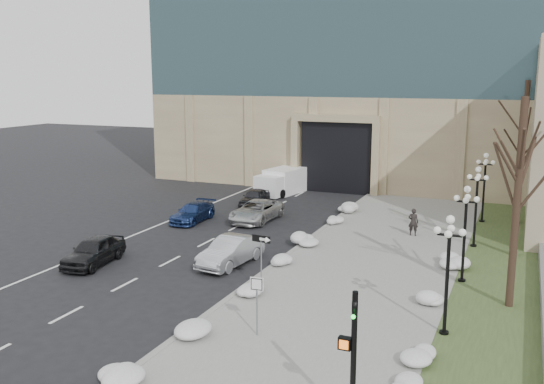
{
  "coord_description": "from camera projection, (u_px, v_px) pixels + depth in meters",
  "views": [
    {
      "loc": [
        10.66,
        -16.6,
        9.88
      ],
      "look_at": [
        -2.04,
        13.54,
        3.5
      ],
      "focal_mm": 40.0,
      "sensor_mm": 36.0,
      "label": 1
    }
  ],
  "objects": [
    {
      "name": "ground",
      "position": [
        175.0,
        364.0,
        20.97
      ],
      "size": [
        160.0,
        160.0,
        0.0
      ],
      "primitive_type": "plane",
      "color": "black",
      "rests_on": "ground"
    },
    {
      "name": "sidewalk",
      "position": [
        371.0,
        261.0,
        32.29
      ],
      "size": [
        9.0,
        40.0,
        0.12
      ],
      "primitive_type": "cube",
      "color": "gray",
      "rests_on": "ground"
    },
    {
      "name": "curb",
      "position": [
        292.0,
        252.0,
        34.0
      ],
      "size": [
        0.3,
        40.0,
        0.14
      ],
      "primitive_type": "cube",
      "color": "gray",
      "rests_on": "ground"
    },
    {
      "name": "grass_strip",
      "position": [
        501.0,
        277.0,
        29.81
      ],
      "size": [
        4.0,
        40.0,
        0.1
      ],
      "primitive_type": "cube",
      "color": "#374924",
      "rests_on": "ground"
    },
    {
      "name": "car_a",
      "position": [
        94.0,
        251.0,
        31.84
      ],
      "size": [
        2.27,
        4.53,
        1.48
      ],
      "primitive_type": "imported",
      "rotation": [
        0.0,
        0.0,
        0.12
      ],
      "color": "black",
      "rests_on": "ground"
    },
    {
      "name": "car_b",
      "position": [
        231.0,
        251.0,
        31.75
      ],
      "size": [
        2.09,
        4.69,
        1.5
      ],
      "primitive_type": "imported",
      "rotation": [
        0.0,
        0.0,
        -0.11
      ],
      "color": "#AFB2B8",
      "rests_on": "ground"
    },
    {
      "name": "car_c",
      "position": [
        193.0,
        213.0,
        41.18
      ],
      "size": [
        1.85,
        4.31,
        1.24
      ],
      "primitive_type": "imported",
      "rotation": [
        0.0,
        0.0,
        0.03
      ],
      "color": "navy",
      "rests_on": "ground"
    },
    {
      "name": "car_d",
      "position": [
        256.0,
        211.0,
        41.26
      ],
      "size": [
        2.43,
        5.09,
        1.4
      ],
      "primitive_type": "imported",
      "rotation": [
        0.0,
        0.0,
        -0.02
      ],
      "color": "#BABABA",
      "rests_on": "ground"
    },
    {
      "name": "car_e",
      "position": [
        255.0,
        197.0,
        46.14
      ],
      "size": [
        1.8,
        3.88,
        1.29
      ],
      "primitive_type": "imported",
      "rotation": [
        0.0,
        0.0,
        0.07
      ],
      "color": "#2A2A2E",
      "rests_on": "ground"
    },
    {
      "name": "pedestrian",
      "position": [
        413.0,
        222.0,
        37.11
      ],
      "size": [
        0.62,
        0.41,
        1.7
      ],
      "primitive_type": "imported",
      "rotation": [
        0.0,
        0.0,
        3.14
      ],
      "color": "black",
      "rests_on": "sidewalk"
    },
    {
      "name": "box_truck",
      "position": [
        286.0,
        181.0,
        51.29
      ],
      "size": [
        3.37,
        6.82,
        2.07
      ],
      "rotation": [
        0.0,
        0.0,
        -0.18
      ],
      "color": "white",
      "rests_on": "ground"
    },
    {
      "name": "one_way_sign",
      "position": [
        264.0,
        246.0,
        27.57
      ],
      "size": [
        0.99,
        0.29,
        2.65
      ],
      "rotation": [
        0.0,
        0.0,
        -0.12
      ],
      "color": "slate",
      "rests_on": "ground"
    },
    {
      "name": "keep_sign",
      "position": [
        257.0,
        294.0,
        22.73
      ],
      "size": [
        0.52,
        0.11,
        2.41
      ],
      "rotation": [
        0.0,
        0.0,
        0.1
      ],
      "color": "slate",
      "rests_on": "ground"
    },
    {
      "name": "traffic_signal",
      "position": [
        352.0,
        362.0,
        16.72
      ],
      "size": [
        0.7,
        0.93,
        4.12
      ],
      "rotation": [
        0.0,
        0.0,
        -0.0
      ],
      "color": "black",
      "rests_on": "ground"
    },
    {
      "name": "snow_clump_a",
      "position": [
        116.0,
        382.0,
        19.15
      ],
      "size": [
        1.1,
        1.6,
        0.36
      ],
      "primitive_type": "ellipsoid",
      "color": "silver",
      "rests_on": "sidewalk"
    },
    {
      "name": "snow_clump_b",
      "position": [
        188.0,
        329.0,
        23.11
      ],
      "size": [
        1.1,
        1.6,
        0.36
      ],
      "primitive_type": "ellipsoid",
      "color": "silver",
      "rests_on": "sidewalk"
    },
    {
      "name": "snow_clump_c",
      "position": [
        248.0,
        290.0,
        27.27
      ],
      "size": [
        1.1,
        1.6,
        0.36
      ],
      "primitive_type": "ellipsoid",
      "color": "silver",
      "rests_on": "sidewalk"
    },
    {
      "name": "snow_clump_d",
      "position": [
        283.0,
        263.0,
        31.31
      ],
      "size": [
        1.1,
        1.6,
        0.36
      ],
      "primitive_type": "ellipsoid",
      "color": "silver",
      "rests_on": "sidewalk"
    },
    {
      "name": "snow_clump_e",
      "position": [
        306.0,
        241.0,
        35.43
      ],
      "size": [
        1.1,
        1.6,
        0.36
      ],
      "primitive_type": "ellipsoid",
      "color": "silver",
      "rests_on": "sidewalk"
    },
    {
      "name": "snow_clump_f",
      "position": [
        334.0,
        221.0,
        40.2
      ],
      "size": [
        1.1,
        1.6,
        0.36
      ],
      "primitive_type": "ellipsoid",
      "color": "silver",
      "rests_on": "sidewalk"
    },
    {
      "name": "snow_clump_g",
      "position": [
        347.0,
        209.0,
        43.58
      ],
      "size": [
        1.1,
        1.6,
        0.36
      ],
      "primitive_type": "ellipsoid",
      "color": "silver",
      "rests_on": "sidewalk"
    },
    {
      "name": "snow_clump_h",
      "position": [
        417.0,
        354.0,
        21.04
      ],
      "size": [
        1.1,
        1.6,
        0.36
      ],
      "primitive_type": "ellipsoid",
      "color": "silver",
      "rests_on": "sidewalk"
    },
    {
      "name": "snow_clump_i",
      "position": [
        435.0,
        303.0,
        25.82
      ],
      "size": [
        1.1,
        1.6,
        0.36
      ],
      "primitive_type": "ellipsoid",
      "color": "silver",
      "rests_on": "sidewalk"
    },
    {
      "name": "snow_clump_j",
      "position": [
        454.0,
        263.0,
        31.23
      ],
      "size": [
        1.1,
        1.6,
        0.36
      ],
      "primitive_type": "ellipsoid",
      "color": "silver",
      "rests_on": "sidewalk"
    },
    {
      "name": "lamppost_a",
      "position": [
        448.0,
        259.0,
        22.65
      ],
      "size": [
        1.18,
        1.18,
        4.76
      ],
      "color": "black",
      "rests_on": "ground"
    },
    {
      "name": "lamppost_b",
      "position": [
        465.0,
        221.0,
        28.53
      ],
      "size": [
        1.18,
        1.18,
        4.76
      ],
      "color": "black",
      "rests_on": "ground"
    },
    {
      "name": "lamppost_c",
      "position": [
        477.0,
        196.0,
        34.4
      ],
      "size": [
        1.18,
        1.18,
        4.76
      ],
      "color": "black",
      "rests_on": "ground"
    },
    {
      "name": "lamppost_d",
      "position": [
        485.0,
        178.0,
        40.28
      ],
      "size": [
        1.18,
        1.18,
        4.76
      ],
      "color": "black",
      "rests_on": "ground"
    },
    {
      "name": "tree_near",
      "position": [
        519.0,
        174.0,
        24.9
      ],
      "size": [
        3.2,
        3.2,
        9.0
      ],
      "color": "black",
      "rests_on": "ground"
    },
    {
      "name": "tree_mid",
      "position": [
        521.0,
        158.0,
        32.2
      ],
      "size": [
        3.2,
        3.2,
        8.5
      ],
      "color": "black",
      "rests_on": "ground"
    },
    {
      "name": "tree_far",
      "position": [
        524.0,
        133.0,
        39.31
      ],
      "size": [
        3.2,
        3.2,
        9.5
      ],
      "color": "black",
      "rests_on": "ground"
    }
  ]
}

